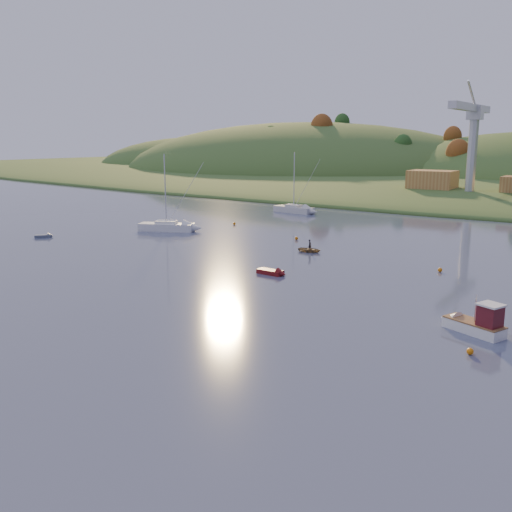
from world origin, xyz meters
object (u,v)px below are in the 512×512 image
Objects in this scene: fishing_boat at (470,322)px; grey_dinghy at (46,236)px; sailboat_far at (294,209)px; canoe at (310,250)px; sailboat_near at (166,226)px; red_tender at (275,273)px.

fishing_boat is 2.11× the size of grey_dinghy.
canoe is at bearing -48.38° from sailboat_far.
red_tender is (31.97, -15.70, -0.54)m from sailboat_near.
sailboat_far is (-50.32, 55.38, -0.01)m from fishing_boat.
sailboat_near reaches higher than fishing_boat.
canoe is at bearing -16.40° from fishing_boat.
fishing_boat reaches higher than red_tender.
sailboat_far is at bearing 27.96° from canoe.
fishing_boat is at bearing -40.54° from sailboat_far.
sailboat_far is 55.43m from red_tender.
grey_dinghy is (-65.96, 7.38, -0.58)m from fishing_boat.
sailboat_near is at bearing -91.19° from sailboat_far.
red_tender is at bearing 4.68° from fishing_boat.
fishing_boat is 1.84× the size of canoe.
sailboat_far reaches higher than red_tender.
red_tender is at bearing -53.47° from sailboat_far.
sailboat_near is 35.62m from red_tender.
fishing_boat is 0.47× the size of sailboat_far.
sailboat_near is at bearing 79.70° from canoe.
canoe is (23.66, -34.53, -0.46)m from sailboat_far.
fishing_boat is 66.38m from grey_dinghy.
sailboat_near reaches higher than sailboat_far.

